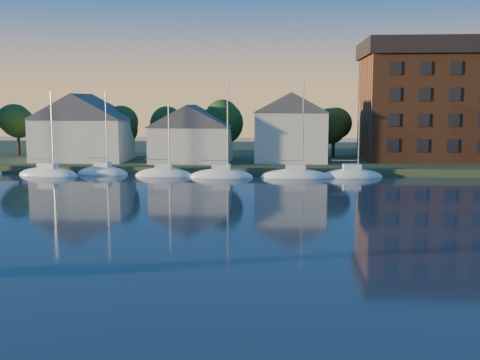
# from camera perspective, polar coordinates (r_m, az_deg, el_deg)

# --- Properties ---
(ground) EXTENTS (260.00, 260.00, 0.00)m
(ground) POSITION_cam_1_polar(r_m,az_deg,el_deg) (29.54, -10.29, -11.67)
(ground) COLOR black
(ground) RESTS_ON ground
(shoreline_land) EXTENTS (160.00, 50.00, 2.00)m
(shoreline_land) POSITION_cam_1_polar(r_m,az_deg,el_deg) (102.67, 0.27, 2.16)
(shoreline_land) COLOR #303D23
(shoreline_land) RESTS_ON ground
(wooden_dock) EXTENTS (120.00, 3.00, 1.00)m
(wooden_dock) POSITION_cam_1_polar(r_m,az_deg,el_deg) (79.88, -0.90, 0.61)
(wooden_dock) COLOR brown
(wooden_dock) RESTS_ON ground
(clubhouse_west) EXTENTS (13.65, 9.45, 9.64)m
(clubhouse_west) POSITION_cam_1_polar(r_m,az_deg,el_deg) (89.92, -14.70, 4.93)
(clubhouse_west) COLOR beige
(clubhouse_west) RESTS_ON shoreline_land
(clubhouse_centre) EXTENTS (11.55, 8.40, 8.08)m
(clubhouse_centre) POSITION_cam_1_polar(r_m,az_deg,el_deg) (85.12, -4.63, 4.48)
(clubhouse_centre) COLOR beige
(clubhouse_centre) RESTS_ON shoreline_land
(clubhouse_east) EXTENTS (10.50, 8.40, 9.80)m
(clubhouse_east) POSITION_cam_1_polar(r_m,az_deg,el_deg) (86.04, 4.86, 5.09)
(clubhouse_east) COLOR beige
(clubhouse_east) RESTS_ON shoreline_land
(condo_block) EXTENTS (31.00, 17.00, 17.40)m
(condo_block) POSITION_cam_1_polar(r_m,az_deg,el_deg) (95.73, 20.73, 7.15)
(condo_block) COLOR brown
(condo_block) RESTS_ON shoreline_land
(tree_line) EXTENTS (93.40, 5.40, 8.90)m
(tree_line) POSITION_cam_1_polar(r_m,az_deg,el_deg) (90.15, 1.01, 5.97)
(tree_line) COLOR #39261A
(tree_line) RESTS_ON shoreline_land
(moored_fleet) EXTENTS (63.50, 2.40, 12.05)m
(moored_fleet) POSITION_cam_1_polar(r_m,az_deg,el_deg) (78.94, -9.80, 0.49)
(moored_fleet) COLOR white
(moored_fleet) RESTS_ON ground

